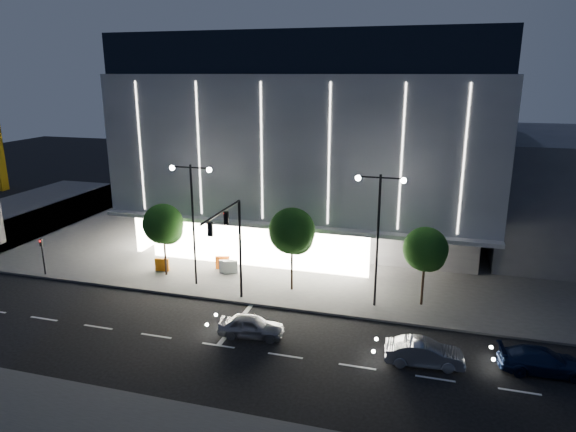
% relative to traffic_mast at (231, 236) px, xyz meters
% --- Properties ---
extents(ground, '(160.00, 160.00, 0.00)m').
position_rel_traffic_mast_xyz_m(ground, '(-1.00, -3.34, -5.03)').
color(ground, black).
rests_on(ground, ground).
extents(sidewalk_museum, '(70.00, 40.00, 0.15)m').
position_rel_traffic_mast_xyz_m(sidewalk_museum, '(4.00, 20.66, -4.95)').
color(sidewalk_museum, '#474747').
rests_on(sidewalk_museum, ground).
extents(museum, '(30.00, 25.80, 18.00)m').
position_rel_traffic_mast_xyz_m(museum, '(1.98, 18.97, 4.25)').
color(museum, '#4C4C51').
rests_on(museum, ground).
extents(traffic_mast, '(0.33, 5.89, 7.07)m').
position_rel_traffic_mast_xyz_m(traffic_mast, '(0.00, 0.00, 0.00)').
color(traffic_mast, black).
rests_on(traffic_mast, ground).
extents(street_lamp_west, '(3.16, 0.36, 9.00)m').
position_rel_traffic_mast_xyz_m(street_lamp_west, '(-4.00, 2.66, 0.93)').
color(street_lamp_west, black).
rests_on(street_lamp_west, ground).
extents(street_lamp_east, '(3.16, 0.36, 9.00)m').
position_rel_traffic_mast_xyz_m(street_lamp_east, '(9.00, 2.66, 0.93)').
color(street_lamp_east, black).
rests_on(street_lamp_east, ground).
extents(ped_signal_far, '(0.22, 0.24, 3.00)m').
position_rel_traffic_mast_xyz_m(ped_signal_far, '(-16.00, 1.16, -3.14)').
color(ped_signal_far, black).
rests_on(ped_signal_far, ground).
extents(tree_left, '(3.02, 3.02, 5.72)m').
position_rel_traffic_mast_xyz_m(tree_left, '(-6.97, 3.68, -0.99)').
color(tree_left, black).
rests_on(tree_left, ground).
extents(tree_mid, '(3.25, 3.25, 6.15)m').
position_rel_traffic_mast_xyz_m(tree_mid, '(3.03, 3.68, -0.69)').
color(tree_mid, black).
rests_on(tree_mid, ground).
extents(tree_right, '(2.91, 2.91, 5.51)m').
position_rel_traffic_mast_xyz_m(tree_right, '(12.03, 3.68, -1.14)').
color(tree_right, black).
rests_on(tree_right, ground).
extents(car_lead, '(4.05, 1.98, 1.33)m').
position_rel_traffic_mast_xyz_m(car_lead, '(2.45, -3.29, -4.36)').
color(car_lead, '#97999E').
rests_on(car_lead, ground).
extents(car_second, '(4.25, 1.80, 1.37)m').
position_rel_traffic_mast_xyz_m(car_second, '(12.38, -3.62, -4.34)').
color(car_second, '#ADAEB5').
rests_on(car_second, ground).
extents(car_third, '(4.58, 2.18, 1.29)m').
position_rel_traffic_mast_xyz_m(car_third, '(18.33, -2.66, -4.38)').
color(car_third, '#111E43').
rests_on(car_third, ground).
extents(barrier_a, '(1.12, 0.37, 1.00)m').
position_rel_traffic_mast_xyz_m(barrier_a, '(-7.69, 4.29, -4.38)').
color(barrier_a, orange).
rests_on(barrier_a, sidewalk_museum).
extents(barrier_b, '(1.11, 0.66, 1.00)m').
position_rel_traffic_mast_xyz_m(barrier_b, '(-2.36, 5.28, -4.38)').
color(barrier_b, silver).
rests_on(barrier_b, sidewalk_museum).
extents(barrier_c, '(1.13, 0.54, 1.00)m').
position_rel_traffic_mast_xyz_m(barrier_c, '(-3.35, 6.05, -4.38)').
color(barrier_c, '#FF640E').
rests_on(barrier_c, sidewalk_museum).
extents(barrier_d, '(1.13, 0.52, 1.00)m').
position_rel_traffic_mast_xyz_m(barrier_d, '(-2.73, 5.36, -4.38)').
color(barrier_d, white).
rests_on(barrier_d, sidewalk_museum).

